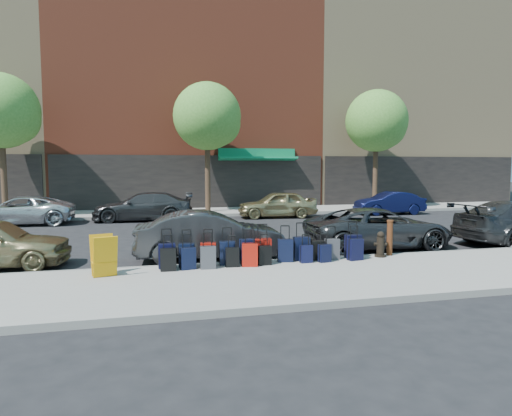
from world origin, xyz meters
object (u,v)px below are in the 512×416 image
object	(u,v)px
car_far_0	(19,211)
car_far_3	(389,203)
suitcase_front_5	(263,251)
bollard	(390,237)
tree_right	(379,123)
tree_center	(210,118)
car_far_1	(143,207)
tree_left	(4,113)
car_near_1	(210,236)
fire_hydrant	(381,245)
car_near_2	(378,228)
display_rack	(104,256)
car_far_2	(277,204)

from	to	relation	value
car_far_0	car_far_3	xyz separation A→B (m)	(19.11, 0.09, -0.02)
suitcase_front_5	bollard	size ratio (longest dim) A/B	1.02
tree_right	car_far_3	distance (m)	5.53
tree_center	car_far_3	xyz separation A→B (m)	(9.80, -2.72, -4.77)
tree_right	car_far_1	size ratio (longest dim) A/B	1.48
tree_left	suitcase_front_5	bearing A→B (deg)	-55.64
tree_center	car_near_1	bearing A→B (deg)	-98.34
tree_right	fire_hydrant	world-z (taller)	tree_right
fire_hydrant	car_far_1	size ratio (longest dim) A/B	0.15
fire_hydrant	car_far_3	size ratio (longest dim) A/B	0.18
car_far_1	car_near_2	bearing A→B (deg)	42.83
bollard	car_far_1	world-z (taller)	car_far_1
tree_left	display_rack	bearing A→B (deg)	-68.52
tree_center	tree_right	bearing A→B (deg)	0.00
bollard	display_rack	xyz separation A→B (m)	(-7.77, -0.66, -0.05)
tree_right	fire_hydrant	xyz separation A→B (m)	(-7.75, -14.32, -4.93)
bollard	car_far_3	world-z (taller)	car_far_3
tree_left	car_far_2	world-z (taller)	tree_left
bollard	tree_left	bearing A→B (deg)	133.80
car_near_1	car_far_3	size ratio (longest dim) A/B	1.10
tree_right	display_rack	size ratio (longest dim) A/B	7.61
fire_hydrant	car_far_0	world-z (taller)	car_far_0
car_far_2	suitcase_front_5	bearing A→B (deg)	-14.05
car_far_0	fire_hydrant	bearing A→B (deg)	47.12
fire_hydrant	bollard	distance (m)	0.43
car_far_1	car_far_2	distance (m)	6.92
suitcase_front_5	car_far_0	xyz separation A→B (m)	(-8.61, 11.52, 0.19)
tree_center	car_near_2	world-z (taller)	tree_center
suitcase_front_5	car_far_1	world-z (taller)	car_far_1
display_rack	car_near_1	size ratio (longest dim) A/B	0.22
tree_right	display_rack	xyz separation A→B (m)	(-15.16, -14.85, -4.79)
car_near_1	car_far_0	world-z (taller)	car_near_1
bollard	car_far_1	xyz separation A→B (m)	(-6.86, 11.68, 0.04)
fire_hydrant	tree_right	bearing A→B (deg)	75.28
fire_hydrant	car_far_3	world-z (taller)	car_far_3
suitcase_front_5	car_near_1	xyz separation A→B (m)	(-1.18, 1.49, 0.23)
tree_right	car_far_2	size ratio (longest dim) A/B	1.75
tree_center	suitcase_front_5	size ratio (longest dim) A/B	6.97
tree_right	tree_center	bearing A→B (deg)	180.00
tree_right	fire_hydrant	bearing A→B (deg)	-118.41
bollard	car_far_0	size ratio (longest dim) A/B	0.21
tree_left	suitcase_front_5	distance (m)	18.05
car_far_3	suitcase_front_5	bearing A→B (deg)	-40.92
tree_right	bollard	world-z (taller)	tree_right
tree_center	car_far_1	size ratio (longest dim) A/B	1.48
suitcase_front_5	car_far_2	size ratio (longest dim) A/B	0.25
suitcase_front_5	fire_hydrant	bearing A→B (deg)	5.85
tree_center	fire_hydrant	distance (m)	15.40
suitcase_front_5	car_far_2	world-z (taller)	car_far_2
tree_center	display_rack	world-z (taller)	tree_center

